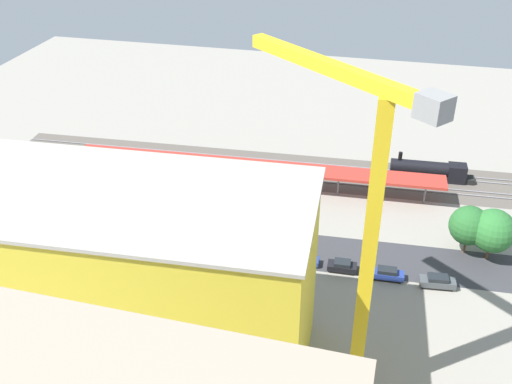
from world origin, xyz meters
The scene contains 26 objects.
ground_plane centered at (0.00, 0.00, 0.00)m, with size 179.08×179.08×0.00m, color gray.
rail_bed centered at (0.00, -20.01, 0.00)m, with size 111.92×13.20×0.01m, color #5B544C.
street_asphalt centered at (0.00, 4.47, 0.00)m, with size 111.92×9.00×0.01m, color #38383D.
track_rails centered at (0.00, -20.01, 0.18)m, with size 111.81×11.85×0.12m.
platform_canopy_near centered at (7.14, -12.61, 4.10)m, with size 64.34×7.51×4.36m.
locomotive centered at (-23.07, -22.62, 1.66)m, with size 14.82×3.10×4.80m.
parked_car_0 centered at (-23.35, 8.24, 0.79)m, with size 4.94×2.29×1.75m.
parked_car_1 centered at (-16.56, 8.09, 0.75)m, with size 4.75×1.85×1.68m.
parked_car_2 centered at (-10.34, 7.69, 0.72)m, with size 4.16×2.02×1.60m.
parked_car_3 centered at (-4.59, 7.44, 0.71)m, with size 4.84×1.93×1.61m.
parked_car_4 centered at (2.02, 7.70, 0.82)m, with size 4.77×1.93×1.83m.
parked_car_5 centered at (8.01, 7.65, 0.81)m, with size 4.48×2.12×1.83m.
parked_car_6 centered at (14.60, 7.90, 0.73)m, with size 4.82×1.96×1.66m.
parked_car_7 centered at (20.56, 7.50, 0.78)m, with size 4.75×1.95×1.75m.
construction_building centered at (11.41, 29.21, 10.84)m, with size 39.53×18.50×21.69m, color yellow.
construction_roof_slab centered at (11.41, 29.21, 21.89)m, with size 40.13×19.10×0.40m, color #ADA89E.
tower_crane centered at (-12.84, 28.65, 20.98)m, with size 18.77×15.89×36.41m.
box_truck_0 centered at (14.53, 13.14, 1.77)m, with size 8.68×2.74×3.70m.
box_truck_1 centered at (-0.42, 15.12, 1.75)m, with size 8.50×3.42×3.64m.
street_tree_0 centered at (29.84, -1.53, 5.23)m, with size 6.06×6.06×8.28m.
street_tree_1 centered at (-30.57, -0.07, 4.81)m, with size 6.35×6.35×8.00m.
street_tree_2 centered at (-27.42, -0.86, 4.72)m, with size 5.80×5.80×7.63m.
street_tree_3 centered at (14.31, 0.05, 5.73)m, with size 5.58×5.58×8.54m.
street_tree_4 centered at (11.45, -1.17, 5.75)m, with size 5.38×5.38×8.46m.
street_tree_5 centered at (2.11, -1.26, 5.34)m, with size 4.65×4.65×7.68m.
traffic_light centered at (-0.44, -0.13, 4.42)m, with size 0.50×0.36×6.71m.
Camera 1 is at (-14.01, 76.09, 52.59)m, focal length 41.99 mm.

